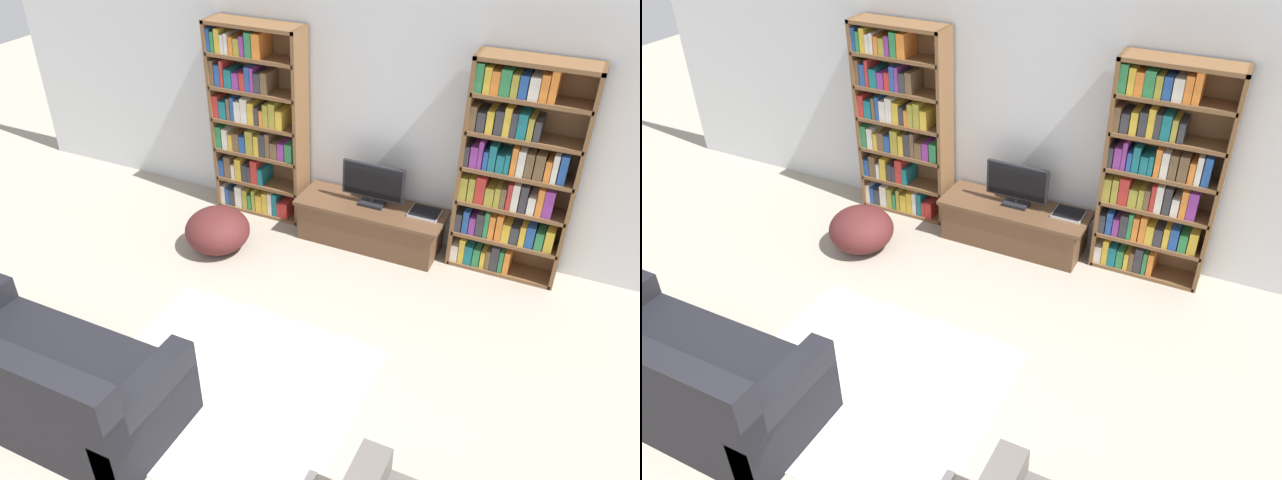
{
  "view_description": "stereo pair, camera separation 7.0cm",
  "coord_description": "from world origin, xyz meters",
  "views": [
    {
      "loc": [
        1.8,
        -1.0,
        3.46
      ],
      "look_at": [
        0.0,
        2.78,
        0.7
      ],
      "focal_mm": 35.0,
      "sensor_mm": 36.0,
      "label": 1
    },
    {
      "loc": [
        1.86,
        -0.97,
        3.46
      ],
      "look_at": [
        0.0,
        2.78,
        0.7
      ],
      "focal_mm": 35.0,
      "sensor_mm": 36.0,
      "label": 2
    }
  ],
  "objects": [
    {
      "name": "bookshelf_left",
      "position": [
        -1.31,
        4.05,
        0.97
      ],
      "size": [
        0.98,
        0.3,
        1.99
      ],
      "color": "brown",
      "rests_on": "ground_plane"
    },
    {
      "name": "area_rug",
      "position": [
        -0.24,
        1.65,
        0.01
      ],
      "size": [
        1.89,
        1.74,
        0.02
      ],
      "color": "white",
      "rests_on": "ground_plane"
    },
    {
      "name": "laptop",
      "position": [
        0.53,
        3.99,
        0.44
      ],
      "size": [
        0.29,
        0.24,
        0.03
      ],
      "color": "silver",
      "rests_on": "tv_stand"
    },
    {
      "name": "tv_stand",
      "position": [
        0.01,
        3.92,
        0.21
      ],
      "size": [
        1.45,
        0.51,
        0.42
      ],
      "color": "brown",
      "rests_on": "ground_plane"
    },
    {
      "name": "couch_left_sectional",
      "position": [
        -1.19,
        0.93,
        0.3
      ],
      "size": [
        1.83,
        0.87,
        0.88
      ],
      "color": "black",
      "rests_on": "ground_plane"
    },
    {
      "name": "bookshelf_right",
      "position": [
        1.25,
        4.05,
        0.98
      ],
      "size": [
        0.98,
        0.3,
        1.99
      ],
      "color": "brown",
      "rests_on": "ground_plane"
    },
    {
      "name": "beanbag_ottoman",
      "position": [
        -1.29,
        3.18,
        0.21
      ],
      "size": [
        0.63,
        0.63,
        0.43
      ],
      "primitive_type": "ellipsoid",
      "color": "#4C1E1E",
      "rests_on": "ground_plane"
    },
    {
      "name": "wall_back",
      "position": [
        0.0,
        4.23,
        1.3
      ],
      "size": [
        8.8,
        0.06,
        2.6
      ],
      "color": "silver",
      "rests_on": "ground_plane"
    },
    {
      "name": "television",
      "position": [
        0.01,
        3.94,
        0.65
      ],
      "size": [
        0.62,
        0.16,
        0.43
      ],
      "color": "black",
      "rests_on": "tv_stand"
    }
  ]
}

